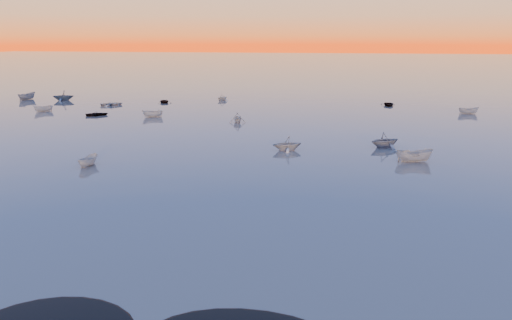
% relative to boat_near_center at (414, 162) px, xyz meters
% --- Properties ---
extents(ground, '(600.00, 600.00, 0.00)m').
position_rel_boat_near_center_xyz_m(ground, '(-15.06, 65.55, 0.00)').
color(ground, '#655D54').
rests_on(ground, ground).
extents(moored_fleet, '(124.00, 58.00, 1.20)m').
position_rel_boat_near_center_xyz_m(moored_fleet, '(-15.06, 18.55, 0.00)').
color(moored_fleet, beige).
rests_on(moored_fleet, ground).
extents(boat_near_center, '(2.42, 4.23, 1.38)m').
position_rel_boat_near_center_xyz_m(boat_near_center, '(0.00, 0.00, 0.00)').
color(boat_near_center, beige).
rests_on(boat_near_center, ground).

